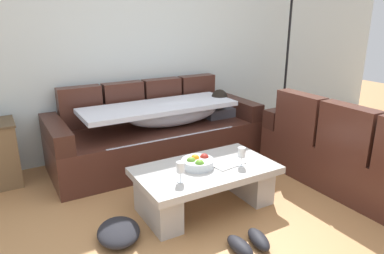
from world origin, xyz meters
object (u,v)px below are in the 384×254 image
at_px(wine_glass_near_right, 242,153).
at_px(crumpled_garment, 119,232).
at_px(coffee_table, 205,182).
at_px(pair_of_shoes, 249,243).
at_px(couch_along_wall, 159,132).
at_px(couch_near_window, 370,157).
at_px(wine_glass_near_left, 181,168).
at_px(floor_lamp, 287,54).
at_px(fruit_bowl, 198,163).
at_px(open_magazine, 226,163).

distance_m(wine_glass_near_right, crumpled_garment, 1.19).
height_order(coffee_table, pair_of_shoes, coffee_table).
bearing_deg(couch_along_wall, couch_near_window, -50.00).
bearing_deg(pair_of_shoes, wine_glass_near_left, 118.24).
relative_size(floor_lamp, crumpled_garment, 4.88).
relative_size(wine_glass_near_left, pair_of_shoes, 0.51).
distance_m(wine_glass_near_right, floor_lamp, 2.26).
height_order(couch_near_window, wine_glass_near_right, couch_near_window).
bearing_deg(coffee_table, wine_glass_near_left, -156.96).
bearing_deg(couch_near_window, couch_along_wall, 40.00).
bearing_deg(couch_along_wall, floor_lamp, 0.07).
xyz_separation_m(couch_near_window, coffee_table, (-1.53, 0.50, -0.10)).
xyz_separation_m(couch_along_wall, couch_near_window, (1.41, -1.69, 0.01)).
xyz_separation_m(fruit_bowl, open_magazine, (0.25, -0.06, -0.04)).
relative_size(couch_along_wall, floor_lamp, 1.20).
bearing_deg(fruit_bowl, crumpled_garment, -171.62).
distance_m(coffee_table, fruit_bowl, 0.20).
distance_m(couch_near_window, crumpled_garment, 2.40).
relative_size(couch_near_window, floor_lamp, 1.05).
distance_m(couch_along_wall, fruit_bowl, 1.16).
xyz_separation_m(fruit_bowl, wine_glass_near_right, (0.34, -0.16, 0.07)).
relative_size(coffee_table, crumpled_garment, 3.00).
bearing_deg(floor_lamp, wine_glass_near_left, -150.55).
xyz_separation_m(couch_near_window, pair_of_shoes, (-1.56, -0.16, -0.29)).
height_order(fruit_bowl, wine_glass_near_left, wine_glass_near_left).
xyz_separation_m(couch_along_wall, fruit_bowl, (-0.17, -1.14, 0.09)).
relative_size(wine_glass_near_right, open_magazine, 0.59).
bearing_deg(couch_near_window, floor_lamp, -16.32).
relative_size(wine_glass_near_left, floor_lamp, 0.09).
bearing_deg(wine_glass_near_right, crumpled_garment, 177.61).
relative_size(couch_near_window, coffee_table, 1.71).
distance_m(wine_glass_near_right, pair_of_shoes, 0.77).
xyz_separation_m(wine_glass_near_right, pair_of_shoes, (-0.32, -0.54, -0.45)).
bearing_deg(open_magazine, couch_near_window, -27.31).
height_order(couch_along_wall, wine_glass_near_left, couch_along_wall).
xyz_separation_m(couch_near_window, fruit_bowl, (-1.58, 0.54, 0.09)).
distance_m(wine_glass_near_left, open_magazine, 0.53).
bearing_deg(wine_glass_near_left, fruit_bowl, 33.62).
relative_size(wine_glass_near_left, crumpled_garment, 0.42).
height_order(wine_glass_near_left, crumpled_garment, wine_glass_near_left).
height_order(couch_near_window, open_magazine, couch_near_window).
height_order(couch_near_window, coffee_table, couch_near_window).
bearing_deg(wine_glass_near_left, open_magazine, 11.91).
bearing_deg(pair_of_shoes, floor_lamp, 41.91).
bearing_deg(couch_along_wall, wine_glass_near_right, -82.43).
height_order(couch_along_wall, pair_of_shoes, couch_along_wall).
distance_m(wine_glass_near_left, wine_glass_near_right, 0.60).
xyz_separation_m(pair_of_shoes, crumpled_garment, (-0.79, 0.58, 0.01)).
bearing_deg(crumpled_garment, wine_glass_near_left, -6.64).
bearing_deg(coffee_table, open_magazine, -7.32).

